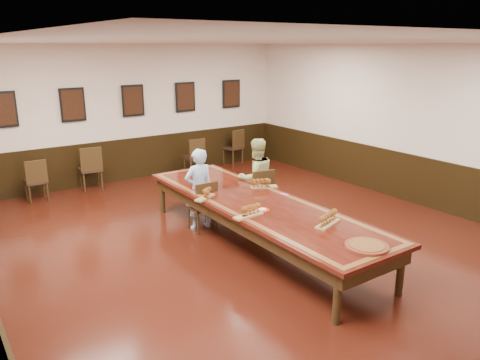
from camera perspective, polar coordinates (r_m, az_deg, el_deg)
floor at (r=7.75m, az=2.13°, el=-8.04°), size 8.00×10.00×0.02m
ceiling at (r=7.07m, az=2.41°, el=16.50°), size 8.00×10.00×0.02m
wall_back at (r=11.58m, az=-12.96°, el=7.97°), size 8.00×0.02×3.20m
wall_right at (r=10.14m, az=20.80°, el=6.22°), size 0.02×10.00×3.20m
chair_man at (r=8.25m, az=-4.69°, el=-3.08°), size 0.44×0.48×0.91m
chair_woman at (r=8.82m, az=2.25°, el=-1.58°), size 0.52×0.56×0.96m
spare_chair_a at (r=10.67m, az=-23.67°, el=0.02°), size 0.43×0.46×0.90m
spare_chair_b at (r=11.06m, az=-17.80°, el=1.43°), size 0.52×0.56×1.01m
spare_chair_c at (r=11.86m, az=-5.65°, el=2.92°), size 0.46×0.50×0.94m
spare_chair_d at (r=12.88m, az=-0.86°, el=4.10°), size 0.54×0.57×0.96m
person_man at (r=8.25m, az=-5.05°, el=-1.11°), size 0.54×0.36×1.45m
person_woman at (r=8.83m, az=1.96°, el=0.28°), size 0.83×0.69×1.50m
pink_phone at (r=7.87m, az=5.43°, el=-1.75°), size 0.11×0.15×0.01m
wainscoting at (r=7.56m, az=2.17°, el=-4.51°), size 8.00×10.00×1.00m
conference_table at (r=7.52m, az=2.18°, el=-3.72°), size 1.40×5.00×0.76m
posters at (r=11.48m, az=-12.92°, el=9.42°), size 6.14×0.04×0.74m
flight_a at (r=7.65m, az=-4.14°, el=-1.70°), size 0.45×0.31×0.16m
flight_b at (r=8.18m, az=2.83°, el=-0.45°), size 0.49×0.32×0.18m
flight_c at (r=6.83m, az=1.13°, el=-3.83°), size 0.48×0.18×0.18m
flight_d at (r=6.62m, az=10.68°, el=-4.73°), size 0.52×0.30×0.19m
red_plate_grp at (r=7.09m, az=2.74°, el=-3.68°), size 0.22×0.22×0.03m
carved_platter at (r=6.04m, az=15.20°, el=-7.80°), size 0.57×0.57×0.04m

